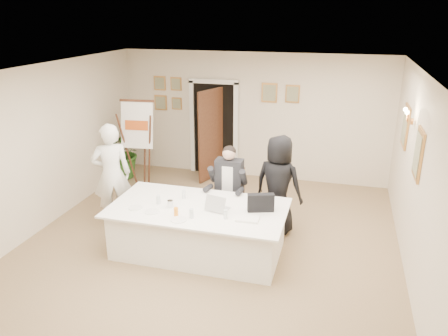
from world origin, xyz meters
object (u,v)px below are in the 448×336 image
seated_man (228,187)px  laptop (217,201)px  flip_chart (140,150)px  paper_stack (247,219)px  standing_woman (278,184)px  standing_man (112,175)px  potted_palm (123,152)px  steel_jug (170,204)px  oj_glass (176,212)px  conference_table (199,229)px  laptop_bag (261,203)px

seated_man → laptop: size_ratio=4.21×
flip_chart → paper_stack: bearing=-39.8°
flip_chart → paper_stack: flip_chart is taller
standing_woman → standing_man: bearing=24.2°
potted_palm → laptop: (3.01, -2.67, 0.30)m
seated_man → standing_man: (-2.00, -0.42, 0.18)m
standing_man → potted_palm: (-0.92, 2.11, -0.31)m
steel_jug → oj_glass: bearing=-52.8°
paper_stack → oj_glass: size_ratio=2.55×
seated_man → paper_stack: bearing=-67.3°
conference_table → steel_jug: steel_jug is taller
standing_man → potted_palm: standing_man is taller
standing_woman → oj_glass: bearing=62.7°
seated_man → standing_woman: bearing=0.2°
conference_table → oj_glass: 0.62m
potted_palm → standing_man: bearing=-66.4°
laptop_bag → conference_table: bearing=167.9°
paper_stack → oj_glass: oj_glass is taller
laptop_bag → steel_jug: size_ratio=3.61×
laptop → oj_glass: size_ratio=2.72×
standing_woman → paper_stack: standing_woman is taller
conference_table → steel_jug: size_ratio=24.65×
flip_chart → potted_palm: 0.95m
laptop_bag → potted_palm: bearing=126.3°
conference_table → oj_glass: size_ratio=20.86×
paper_stack → steel_jug: bearing=175.1°
standing_woman → paper_stack: 1.30m
conference_table → laptop_bag: (0.96, 0.11, 0.52)m
conference_table → seated_man: bearing=77.5°
seated_man → paper_stack: 1.36m
laptop → laptop_bag: 0.65m
potted_palm → oj_glass: 3.95m
standing_man → laptop: bearing=132.2°
paper_stack → steel_jug: 1.24m
paper_stack → laptop: bearing=155.6°
paper_stack → flip_chart: bearing=140.2°
standing_woman → paper_stack: size_ratio=5.16×
conference_table → standing_man: bearing=162.2°
flip_chart → standing_woman: 3.24m
seated_man → laptop_bag: size_ratio=3.75×
steel_jug → potted_palm: bearing=129.3°
standing_man → standing_woman: 2.90m
standing_woman → laptop: (-0.77, -1.04, 0.06)m
flip_chart → oj_glass: flip_chart is taller
conference_table → paper_stack: (0.83, -0.23, 0.40)m
flip_chart → laptop_bag: 3.56m
seated_man → flip_chart: (-2.20, 1.12, 0.14)m
conference_table → paper_stack: bearing=-15.2°
seated_man → steel_jug: (-0.63, -1.11, 0.09)m
seated_man → oj_glass: seated_man is taller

